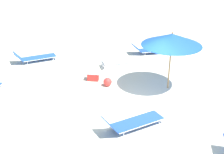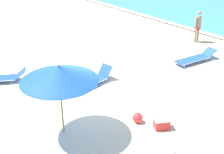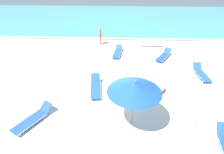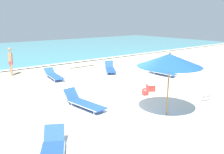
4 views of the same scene
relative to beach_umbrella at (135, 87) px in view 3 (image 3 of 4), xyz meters
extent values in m
cube|color=beige|center=(-1.01, 1.70, -2.15)|extent=(60.00, 60.00, 0.16)
cube|color=#B3A68B|center=(-1.01, 11.00, -2.07)|extent=(57.00, 2.20, 0.00)
cube|color=#B3A68B|center=(-7.22, 7.85, -2.07)|extent=(2.12, 1.49, 0.00)
cube|color=#B3A68B|center=(2.46, 9.19, -2.07)|extent=(2.11, 1.70, 0.00)
cube|color=teal|center=(-1.01, 21.77, -2.04)|extent=(60.00, 19.85, 0.06)
cube|color=white|center=(-1.01, 11.89, -2.01)|extent=(56.00, 0.44, 0.01)
cylinder|color=#9E7547|center=(0.00, 0.00, -1.03)|extent=(0.06, 0.06, 2.08)
cone|color=blue|center=(0.00, 0.00, 0.01)|extent=(2.35, 2.35, 0.45)
cylinder|color=#163D95|center=(0.00, 0.00, -0.21)|extent=(2.27, 2.27, 0.01)
sphere|color=#9E7547|center=(0.00, 0.00, 0.27)|extent=(0.07, 0.07, 0.07)
cube|color=white|center=(2.78, 0.90, -2.01)|extent=(0.85, 1.87, 0.03)
cube|color=silver|center=(2.78, 0.90, -2.04)|extent=(0.87, 1.90, 0.04)
cube|color=white|center=(2.77, 0.83, -1.93)|extent=(0.85, 1.87, 0.03)
cube|color=silver|center=(2.77, 0.83, -1.96)|extent=(0.87, 1.90, 0.04)
cube|color=white|center=(2.77, 0.87, -1.84)|extent=(0.85, 1.87, 0.03)
cube|color=silver|center=(2.77, 0.87, -1.87)|extent=(0.87, 1.90, 0.04)
cube|color=white|center=(2.76, 0.82, -1.76)|extent=(0.85, 1.87, 0.03)
cube|color=silver|center=(2.76, 0.82, -1.79)|extent=(0.87, 1.90, 0.04)
cube|color=blue|center=(4.98, 4.31, -1.89)|extent=(0.67, 1.66, 0.03)
cylinder|color=silver|center=(4.68, 4.30, -1.89)|extent=(0.10, 1.63, 0.03)
cylinder|color=silver|center=(5.28, 4.33, -1.89)|extent=(0.10, 1.63, 0.03)
cube|color=blue|center=(4.94, 5.31, -1.69)|extent=(0.59, 0.41, 0.43)
cylinder|color=silver|center=(4.75, 3.67, -1.99)|extent=(0.03, 0.03, 0.16)
cylinder|color=silver|center=(5.26, 3.69, -1.99)|extent=(0.03, 0.03, 0.16)
cylinder|color=silver|center=(4.70, 4.94, -1.99)|extent=(0.03, 0.03, 0.16)
cylinder|color=silver|center=(5.21, 4.96, -1.99)|extent=(0.03, 0.03, 0.16)
cube|color=blue|center=(-0.84, 7.70, -1.89)|extent=(0.85, 1.90, 0.03)
cylinder|color=silver|center=(-1.13, 7.74, -1.89)|extent=(0.29, 1.82, 0.03)
cylinder|color=silver|center=(-0.54, 7.65, -1.89)|extent=(0.29, 1.82, 0.03)
cube|color=blue|center=(-0.67, 8.84, -1.75)|extent=(0.64, 0.56, 0.31)
cylinder|color=silver|center=(-1.19, 7.03, -1.99)|extent=(0.03, 0.03, 0.16)
cylinder|color=silver|center=(-0.68, 6.95, -1.99)|extent=(0.03, 0.03, 0.16)
cylinder|color=silver|center=(-0.99, 8.44, -1.99)|extent=(0.03, 0.03, 0.16)
cylinder|color=silver|center=(-0.48, 8.37, -1.99)|extent=(0.03, 0.03, 0.16)
cube|color=blue|center=(-4.82, -0.33, -1.89)|extent=(1.32, 1.69, 0.03)
cylinder|color=silver|center=(-5.08, -0.18, -1.89)|extent=(0.83, 1.41, 0.03)
cylinder|color=silver|center=(-4.56, -0.48, -1.89)|extent=(0.83, 1.41, 0.03)
cube|color=blue|center=(-4.30, 0.56, -1.73)|extent=(0.73, 0.68, 0.36)
cylinder|color=silver|center=(-5.35, -0.75, -1.99)|extent=(0.03, 0.03, 0.16)
cylinder|color=silver|center=(-4.91, -1.00, -1.99)|extent=(0.03, 0.03, 0.16)
cylinder|color=silver|center=(-4.72, 0.34, -1.99)|extent=(0.03, 0.03, 0.16)
cylinder|color=silver|center=(-4.28, 0.09, -1.99)|extent=(0.03, 0.03, 0.16)
cylinder|color=silver|center=(3.46, -1.50, -1.89)|extent=(0.35, 1.67, 0.03)
cube|color=blue|center=(3.96, -0.52, -1.71)|extent=(0.65, 0.54, 0.38)
cylinder|color=silver|center=(3.63, -0.86, -1.99)|extent=(0.03, 0.03, 0.16)
cube|color=blue|center=(2.88, 7.12, -1.89)|extent=(1.44, 1.79, 0.03)
cylinder|color=silver|center=(2.62, 7.28, -1.89)|extent=(0.96, 1.48, 0.03)
cylinder|color=silver|center=(3.13, 6.96, -1.89)|extent=(0.96, 1.48, 0.03)
cube|color=blue|center=(3.44, 8.01, -1.69)|extent=(0.69, 0.63, 0.44)
cylinder|color=silver|center=(2.30, 6.69, -1.99)|extent=(0.03, 0.03, 0.16)
cylinder|color=silver|center=(2.73, 6.41, -1.99)|extent=(0.03, 0.03, 0.16)
cylinder|color=silver|center=(3.03, 7.83, -1.99)|extent=(0.03, 0.03, 0.16)
cylinder|color=silver|center=(3.46, 7.56, -1.99)|extent=(0.03, 0.03, 0.16)
cube|color=blue|center=(-2.01, 2.37, -1.89)|extent=(0.82, 1.82, 0.03)
cylinder|color=silver|center=(-2.31, 2.33, -1.89)|extent=(0.25, 1.75, 0.03)
cylinder|color=silver|center=(-1.71, 2.41, -1.89)|extent=(0.25, 1.75, 0.03)
cube|color=blue|center=(-2.14, 3.41, -1.68)|extent=(0.62, 0.43, 0.45)
cylinder|color=silver|center=(-2.18, 1.66, -1.99)|extent=(0.03, 0.03, 0.16)
cylinder|color=silver|center=(-1.67, 1.72, -1.99)|extent=(0.03, 0.03, 0.16)
cylinder|color=silver|center=(-2.35, 3.02, -1.99)|extent=(0.03, 0.03, 0.16)
cylinder|color=silver|center=(-1.84, 3.09, -1.99)|extent=(0.03, 0.03, 0.16)
cylinder|color=#A37A5B|center=(-2.53, 10.41, -1.62)|extent=(0.11, 0.11, 0.90)
cylinder|color=#A37A5B|center=(-2.54, 10.21, -1.62)|extent=(0.11, 0.11, 0.90)
cube|color=#D13D4C|center=(-2.54, 10.31, -1.25)|extent=(0.20, 0.31, 0.24)
cylinder|color=#A37A5B|center=(-2.54, 10.31, -0.89)|extent=(0.27, 0.27, 0.55)
cylinder|color=#A37A5B|center=(-2.53, 10.49, -0.90)|extent=(0.08, 0.08, 0.55)
cylinder|color=#A37A5B|center=(-2.55, 10.12, -0.90)|extent=(0.08, 0.08, 0.55)
sphere|color=#A37A5B|center=(-2.54, 10.31, -0.41)|extent=(0.21, 0.21, 0.21)
sphere|color=red|center=(1.11, 2.20, -1.89)|extent=(0.35, 0.35, 0.35)
cube|color=red|center=(1.87, 2.57, -1.91)|extent=(0.53, 0.58, 0.32)
cube|color=white|center=(1.87, 2.57, -1.72)|extent=(0.55, 0.61, 0.05)
camera|label=1|loc=(-9.66, 6.39, 3.72)|focal=50.00mm
camera|label=2|loc=(7.31, -4.05, 3.95)|focal=50.00mm
camera|label=3|loc=(-0.68, -6.01, 4.14)|focal=28.00mm
camera|label=4|loc=(-7.08, -5.64, 1.49)|focal=40.00mm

